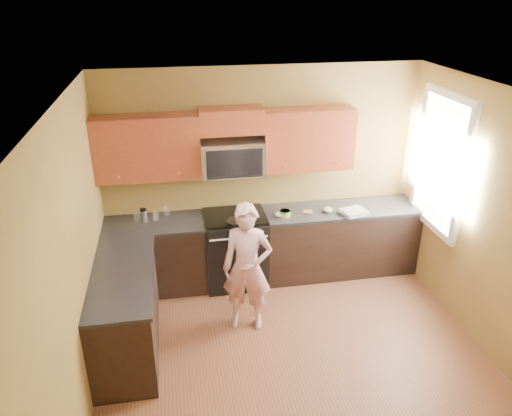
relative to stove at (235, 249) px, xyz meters
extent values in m
plane|color=brown|center=(0.40, -1.68, -0.47)|extent=(4.00, 4.00, 0.00)
plane|color=white|center=(0.40, -1.68, 2.23)|extent=(4.00, 4.00, 0.00)
plane|color=brown|center=(0.40, 0.32, 0.88)|extent=(4.00, 0.00, 4.00)
plane|color=brown|center=(-1.60, -1.68, 0.88)|extent=(0.00, 4.00, 4.00)
plane|color=brown|center=(2.40, -1.68, 0.88)|extent=(0.00, 4.00, 4.00)
cube|color=black|center=(0.40, 0.02, -0.03)|extent=(4.00, 0.60, 0.88)
cube|color=black|center=(-1.30, -1.08, -0.03)|extent=(0.60, 1.60, 0.88)
cube|color=black|center=(0.40, 0.01, 0.43)|extent=(4.00, 0.62, 0.04)
cube|color=black|center=(-1.29, -1.08, 0.43)|extent=(0.62, 1.60, 0.04)
cube|color=maroon|center=(0.00, 0.16, 1.62)|extent=(0.76, 0.33, 0.30)
imported|color=pink|center=(0.01, -0.92, 0.27)|extent=(0.62, 0.49, 1.49)
cube|color=#B27F47|center=(0.93, -0.02, 0.45)|extent=(0.14, 0.14, 0.01)
ellipsoid|color=silver|center=(0.54, -0.08, 0.48)|extent=(0.13, 0.14, 0.06)
ellipsoid|color=silver|center=(1.18, -0.06, 0.48)|extent=(0.15, 0.16, 0.07)
cube|color=white|center=(1.49, -0.16, 0.47)|extent=(0.36, 0.31, 0.05)
cylinder|color=silver|center=(-1.19, 0.10, 0.51)|extent=(0.08, 0.08, 0.12)
cylinder|color=silver|center=(-0.96, 0.11, 0.51)|extent=(0.09, 0.09, 0.12)
cylinder|color=silver|center=(-0.83, 0.22, 0.51)|extent=(0.09, 0.09, 0.12)
camera|label=1|loc=(-0.71, -5.44, 3.09)|focal=34.46mm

